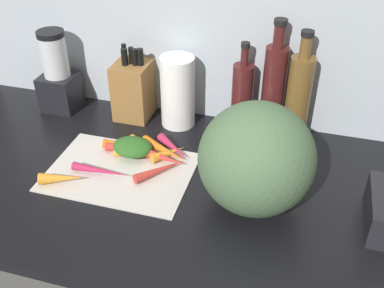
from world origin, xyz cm
name	(u,v)px	position (x,y,z in cm)	size (l,w,h in cm)	color
ground_plane	(178,184)	(0.00, 0.00, -1.50)	(170.00, 80.00, 3.00)	black
wall_back	(213,32)	(0.00, 38.50, 30.00)	(170.00, 3.00, 60.00)	#ADB7C1
cutting_board	(120,171)	(-17.24, -1.02, 0.40)	(41.49, 29.80, 0.80)	beige
carrot_0	(122,145)	(-20.62, 8.90, 2.29)	(2.98, 2.98, 11.99)	orange
carrot_1	(164,150)	(-7.34, 9.74, 2.55)	(3.50, 3.50, 16.50)	orange
carrot_2	(130,155)	(-16.68, 5.47, 1.94)	(2.28, 2.28, 10.19)	orange
carrot_3	(160,170)	(-5.44, 0.75, 2.18)	(2.76, 2.76, 16.40)	red
carrot_4	(173,147)	(-5.19, 12.32, 2.20)	(2.81, 2.81, 14.28)	#B2264C
carrot_5	(101,171)	(-21.73, -4.34, 2.08)	(2.56, 2.56, 17.31)	#B2264C
carrot_6	(133,148)	(-17.03, 8.47, 2.18)	(2.77, 2.77, 16.90)	red
carrot_7	(163,158)	(-6.47, 6.16, 2.38)	(3.16, 3.16, 14.94)	red
carrot_8	(168,153)	(-5.75, 9.07, 2.25)	(2.89, 2.89, 11.12)	orange
carrot_9	(139,146)	(-15.87, 10.38, 1.97)	(2.33, 2.33, 10.62)	orange
carrot_10	(61,178)	(-30.52, -10.93, 2.52)	(3.45, 3.45, 12.23)	orange
carrot_greens_pile	(133,147)	(-16.59, 7.47, 3.38)	(12.19, 9.38, 5.16)	#2D6023
winter_squash	(256,159)	(22.06, -3.53, 14.73)	(29.60, 29.19, 29.47)	#4C6B47
knife_block	(134,89)	(-25.08, 30.91, 10.11)	(11.56, 13.93, 24.97)	olive
blender_appliance	(58,76)	(-52.14, 28.44, 12.22)	(11.94, 11.94, 28.45)	black
paper_towel_roll	(178,92)	(-9.08, 29.50, 12.01)	(11.19, 11.19, 24.02)	white
bottle_0	(242,97)	(11.77, 31.61, 12.18)	(6.74, 6.74, 30.48)	#471919
bottle_1	(273,89)	(21.31, 32.24, 16.19)	(7.15, 7.15, 38.32)	#471919
bottle_2	(298,98)	(29.19, 30.38, 15.17)	(7.48, 7.48, 36.44)	brown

